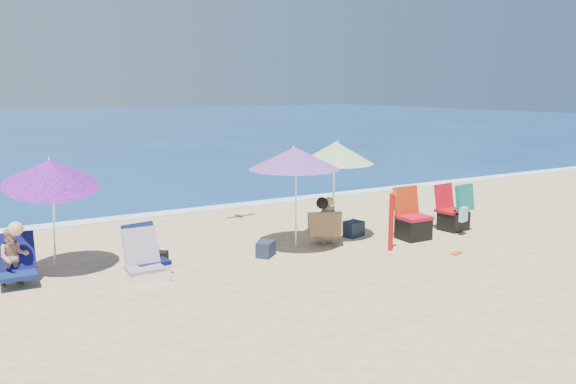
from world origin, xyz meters
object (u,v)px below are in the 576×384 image
person_left (14,256)px  furled_umbrella (392,216)px  camp_chair_left (412,224)px  chair_navy (147,260)px  chair_rainbow (146,266)px  umbrella_blue (51,173)px  camp_chair_right (454,213)px  person_center (326,222)px  umbrella_turquoise (295,158)px  umbrella_striped (336,153)px

person_left → furled_umbrella: bearing=-12.5°
camp_chair_left → person_left: (-7.06, 0.93, 0.14)m
chair_navy → chair_rainbow: size_ratio=1.01×
umbrella_blue → camp_chair_right: (7.64, -1.15, -1.27)m
person_center → person_left: person_left is taller
umbrella_turquoise → umbrella_blue: size_ratio=0.96×
umbrella_striped → person_center: 1.36m
camp_chair_left → person_center: (-1.74, 0.46, 0.15)m
umbrella_turquoise → furled_umbrella: bearing=-33.4°
umbrella_turquoise → camp_chair_right: umbrella_turquoise is taller
umbrella_striped → chair_navy: bearing=-176.8°
camp_chair_right → person_center: camp_chair_right is taller
umbrella_turquoise → chair_navy: bearing=-179.7°
umbrella_turquoise → person_left: umbrella_turquoise is taller
furled_umbrella → chair_navy: size_ratio=1.53×
chair_navy → chair_rainbow: bearing=-109.1°
umbrella_blue → chair_navy: umbrella_blue is taller
umbrella_turquoise → camp_chair_left: umbrella_turquoise is taller
camp_chair_left → camp_chair_right: 1.23m
umbrella_blue → camp_chair_left: size_ratio=1.96×
umbrella_blue → chair_rainbow: 2.09m
person_left → person_center: bearing=-5.1°
furled_umbrella → camp_chair_left: bearing=25.7°
umbrella_turquoise → furled_umbrella: size_ratio=1.64×
umbrella_blue → chair_navy: size_ratio=2.60×
umbrella_turquoise → person_center: 1.41m
chair_navy → camp_chair_right: bearing=-4.1°
chair_navy → camp_chair_left: (5.17, -0.53, 0.10)m
umbrella_blue → chair_navy: (1.25, -0.69, -1.43)m
umbrella_blue → furled_umbrella: bearing=-16.8°
furled_umbrella → person_center: 1.24m
umbrella_striped → furled_umbrella: 1.65m
person_center → camp_chair_right: bearing=-7.4°
umbrella_blue → chair_navy: 2.03m
chair_rainbow → person_center: person_center is taller
chair_navy → camp_chair_left: bearing=-5.9°
camp_chair_left → person_center: bearing=165.2°
furled_umbrella → person_left: (-6.16, 1.37, -0.20)m
chair_rainbow → person_center: bearing=3.8°
furled_umbrella → person_left: furled_umbrella is taller
umbrella_striped → person_center: bearing=-143.8°
person_left → camp_chair_right: bearing=-5.9°
chair_rainbow → camp_chair_right: 6.50m
camp_chair_right → person_center: size_ratio=1.08×
person_left → camp_chair_left: bearing=-7.5°
camp_chair_right → person_center: (-2.96, 0.38, 0.09)m
umbrella_striped → person_left: size_ratio=1.99×
umbrella_turquoise → chair_navy: umbrella_turquoise is taller
person_left → umbrella_blue: bearing=24.7°
camp_chair_left → umbrella_striped: bearing=151.0°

